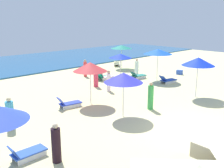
{
  "coord_description": "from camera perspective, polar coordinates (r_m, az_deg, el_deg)",
  "views": [
    {
      "loc": [
        -10.67,
        -5.77,
        5.17
      ],
      "look_at": [
        1.3,
        6.6,
        0.81
      ],
      "focal_mm": 41.69,
      "sensor_mm": 36.0,
      "label": 1
    }
  ],
  "objects": [
    {
      "name": "lounge_chair_7_0",
      "position": [
        29.13,
        1.03,
        4.45
      ],
      "size": [
        1.46,
        1.44,
        0.65
      ],
      "rotation": [
        0.0,
        0.0,
        2.34
      ],
      "color": "silver",
      "rests_on": "ground_plane"
    },
    {
      "name": "umbrella_0",
      "position": [
        22.29,
        10.05,
        7.01
      ],
      "size": [
        2.39,
        2.39,
        2.67
      ],
      "color": "silver",
      "rests_on": "ground_plane"
    },
    {
      "name": "beachgoer_2",
      "position": [
        23.73,
        -5.89,
        3.38
      ],
      "size": [
        0.4,
        0.4,
        1.56
      ],
      "rotation": [
        0.0,
        0.0,
        1.18
      ],
      "color": "#EC3F42",
      "rests_on": "ground_plane"
    },
    {
      "name": "lounge_chair_1_0",
      "position": [
        22.32,
        -1.45,
        1.58
      ],
      "size": [
        1.35,
        0.76,
        0.77
      ],
      "rotation": [
        0.0,
        0.0,
        1.43
      ],
      "color": "silver",
      "rests_on": "ground_plane"
    },
    {
      "name": "beachgoer_3",
      "position": [
        18.84,
        -0.76,
        0.62
      ],
      "size": [
        0.39,
        0.39,
        1.54
      ],
      "rotation": [
        0.0,
        0.0,
        5.15
      ],
      "color": "white",
      "rests_on": "ground_plane"
    },
    {
      "name": "lounge_chair_0_0",
      "position": [
        22.91,
        5.72,
        1.83
      ],
      "size": [
        1.51,
        0.86,
        0.68
      ],
      "rotation": [
        0.0,
        0.0,
        1.41
      ],
      "color": "silver",
      "rests_on": "ground_plane"
    },
    {
      "name": "umbrella_5",
      "position": [
        13.61,
        2.52,
        1.42
      ],
      "size": [
        2.07,
        2.07,
        2.42
      ],
      "color": "silver",
      "rests_on": "ground_plane"
    },
    {
      "name": "umbrella_1",
      "position": [
        22.56,
        1.84,
        6.17
      ],
      "size": [
        1.95,
        1.95,
        2.2
      ],
      "color": "silver",
      "rests_on": "ground_plane"
    },
    {
      "name": "lounge_chair_4_0",
      "position": [
        10.61,
        -18.19,
        -14.17
      ],
      "size": [
        1.36,
        0.6,
        0.67
      ],
      "rotation": [
        0.0,
        0.0,
        1.57
      ],
      "color": "silver",
      "rests_on": "ground_plane"
    },
    {
      "name": "umbrella_6",
      "position": [
        18.01,
        18.39,
        4.71
      ],
      "size": [
        2.14,
        2.14,
        2.69
      ],
      "color": "silver",
      "rests_on": "ground_plane"
    },
    {
      "name": "umbrella_7",
      "position": [
        27.47,
        2.09,
        8.14
      ],
      "size": [
        2.22,
        2.22,
        2.45
      ],
      "color": "silver",
      "rests_on": "ground_plane"
    },
    {
      "name": "beachgoer_6",
      "position": [
        13.43,
        -21.46,
        -6.18
      ],
      "size": [
        0.47,
        0.47,
        1.56
      ],
      "rotation": [
        0.0,
        0.0,
        0.29
      ],
      "color": "#3C9CCC",
      "rests_on": "ground_plane"
    },
    {
      "name": "beachgoer_4",
      "position": [
        24.6,
        5.42,
        3.64
      ],
      "size": [
        0.52,
        0.52,
        1.49
      ],
      "rotation": [
        0.0,
        0.0,
        1.03
      ],
      "color": "white",
      "rests_on": "ground_plane"
    },
    {
      "name": "lounge_chair_0_1",
      "position": [
        21.75,
        12.09,
        0.84
      ],
      "size": [
        1.61,
        0.93,
        0.69
      ],
      "rotation": [
        0.0,
        0.0,
        1.36
      ],
      "color": "silver",
      "rests_on": "ground_plane"
    },
    {
      "name": "umbrella_3",
      "position": [
        15.72,
        -4.81,
        3.78
      ],
      "size": [
        2.08,
        2.08,
        2.61
      ],
      "color": "silver",
      "rests_on": "ground_plane"
    },
    {
      "name": "cooler_box_0",
      "position": [
        25.43,
        14.6,
        2.51
      ],
      "size": [
        0.43,
        0.62,
        0.42
      ],
      "primitive_type": "cube",
      "rotation": [
        0.0,
        0.0,
        1.8
      ],
      "color": "blue",
      "rests_on": "ground_plane"
    },
    {
      "name": "lounge_chair_1_1",
      "position": [
        22.4,
        -2.01,
        1.54
      ],
      "size": [
        1.38,
        0.82,
        0.61
      ],
      "rotation": [
        0.0,
        0.0,
        1.76
      ],
      "color": "silver",
      "rests_on": "ground_plane"
    },
    {
      "name": "ground_plane",
      "position": [
        13.19,
        16.31,
        -9.46
      ],
      "size": [
        60.0,
        60.0,
        0.0
      ],
      "primitive_type": "plane",
      "color": "beige"
    },
    {
      "name": "beachgoer_5",
      "position": [
        9.94,
        -12.15,
        -12.79
      ],
      "size": [
        0.37,
        0.37,
        1.53
      ],
      "rotation": [
        0.0,
        0.0,
        1.64
      ],
      "color": "black",
      "rests_on": "ground_plane"
    },
    {
      "name": "lounge_chair_3_0",
      "position": [
        15.72,
        -9.46,
        -4.21
      ],
      "size": [
        1.51,
        0.8,
        0.71
      ],
      "rotation": [
        0.0,
        0.0,
        1.39
      ],
      "color": "silver",
      "rests_on": "ground_plane"
    },
    {
      "name": "beachgoer_1",
      "position": [
        20.1,
        -3.56,
        1.51
      ],
      "size": [
        0.51,
        0.51,
        1.62
      ],
      "rotation": [
        0.0,
        0.0,
        3.81
      ],
      "color": "#E13855",
      "rests_on": "ground_plane"
    },
    {
      "name": "beachgoer_0",
      "position": [
        15.25,
        8.47,
        -2.78
      ],
      "size": [
        0.39,
        0.39,
        1.61
      ],
      "rotation": [
        0.0,
        0.0,
        0.22
      ],
      "color": "green",
      "rests_on": "ground_plane"
    }
  ]
}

